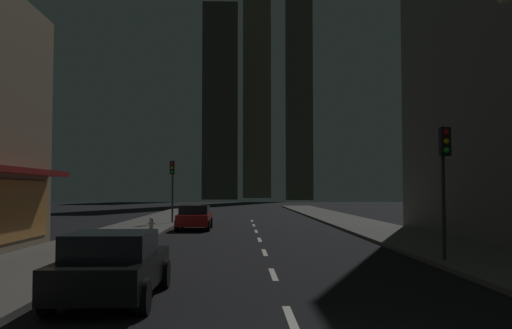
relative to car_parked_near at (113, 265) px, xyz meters
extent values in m
cube|color=black|center=(3.60, 27.03, -0.79)|extent=(78.00, 136.00, 0.10)
cube|color=#605E59|center=(10.60, 27.03, -0.67)|extent=(4.00, 76.00, 0.15)
cube|color=#605E59|center=(-3.40, 27.03, -0.67)|extent=(4.00, 76.00, 0.15)
cube|color=silver|center=(3.60, -1.77, -0.73)|extent=(0.16, 2.20, 0.01)
cube|color=silver|center=(3.60, 3.43, -0.73)|extent=(0.16, 2.20, 0.01)
cube|color=silver|center=(3.60, 8.63, -0.73)|extent=(0.16, 2.20, 0.01)
cube|color=silver|center=(3.60, 13.83, -0.73)|extent=(0.16, 2.20, 0.01)
cube|color=silver|center=(3.60, 19.03, -0.73)|extent=(0.16, 2.20, 0.01)
cube|color=silver|center=(3.60, 24.23, -0.73)|extent=(0.16, 2.20, 0.01)
cube|color=silver|center=(3.60, 29.43, -0.73)|extent=(0.16, 2.20, 0.01)
cube|color=#3A372B|center=(-2.38, 126.97, 24.33)|extent=(8.93, 7.95, 50.15)
cube|color=brown|center=(7.81, 153.79, 36.71)|extent=(8.45, 7.64, 74.91)
cube|color=#484436|center=(17.01, 118.11, 38.68)|extent=(6.11, 5.42, 78.84)
cube|color=black|center=(0.00, 0.05, -0.13)|extent=(1.80, 4.20, 0.65)
cube|color=black|center=(0.00, -0.15, 0.43)|extent=(1.64, 2.00, 0.55)
cylinder|color=black|center=(-0.88, 1.45, -0.40)|extent=(0.22, 0.68, 0.68)
cylinder|color=black|center=(0.88, 1.45, -0.40)|extent=(0.22, 0.68, 0.68)
cylinder|color=black|center=(-0.88, -1.35, -0.40)|extent=(0.22, 0.68, 0.68)
cylinder|color=black|center=(0.88, -1.35, -0.40)|extent=(0.22, 0.68, 0.68)
sphere|color=white|center=(-0.55, 2.10, -0.08)|extent=(0.18, 0.18, 0.18)
sphere|color=white|center=(0.55, 2.10, -0.08)|extent=(0.18, 0.18, 0.18)
cube|color=#B21919|center=(0.00, 20.48, -0.13)|extent=(1.80, 4.20, 0.65)
cube|color=black|center=(0.00, 20.28, 0.43)|extent=(1.64, 2.00, 0.55)
cylinder|color=black|center=(-0.88, 21.88, -0.40)|extent=(0.22, 0.68, 0.68)
cylinder|color=black|center=(0.88, 21.88, -0.40)|extent=(0.22, 0.68, 0.68)
cylinder|color=black|center=(-0.88, 19.08, -0.40)|extent=(0.22, 0.68, 0.68)
cylinder|color=black|center=(0.88, 19.08, -0.40)|extent=(0.22, 0.68, 0.68)
sphere|color=white|center=(-0.55, 22.53, -0.08)|extent=(0.18, 0.18, 0.18)
sphere|color=white|center=(0.55, 22.53, -0.08)|extent=(0.18, 0.18, 0.18)
cylinder|color=#B2B2B2|center=(-2.30, 19.03, -0.32)|extent=(0.22, 0.22, 0.55)
sphere|color=#B2B2B2|center=(-2.30, 19.03, -0.04)|extent=(0.21, 0.21, 0.21)
cylinder|color=#B2B2B2|center=(-2.30, 19.03, -0.56)|extent=(0.30, 0.30, 0.06)
cylinder|color=#B2B2B2|center=(-2.46, 19.03, -0.29)|extent=(0.10, 0.10, 0.10)
cylinder|color=#B2B2B2|center=(-2.14, 19.03, -0.29)|extent=(0.10, 0.10, 0.10)
cylinder|color=#2D2D2D|center=(9.10, 5.31, 1.51)|extent=(0.12, 0.12, 4.20)
cube|color=black|center=(9.10, 5.11, 3.11)|extent=(0.32, 0.24, 0.90)
sphere|color=red|center=(9.10, 4.98, 3.39)|extent=(0.18, 0.18, 0.18)
sphere|color=#F2B20C|center=(9.10, 4.98, 3.11)|extent=(0.18, 0.18, 0.18)
sphere|color=#19D833|center=(9.10, 4.98, 2.83)|extent=(0.18, 0.18, 0.18)
cylinder|color=#2D2D2D|center=(-1.90, 25.25, 1.51)|extent=(0.12, 0.12, 4.20)
cube|color=black|center=(-1.90, 25.05, 3.11)|extent=(0.32, 0.24, 0.90)
sphere|color=red|center=(-1.90, 24.92, 3.39)|extent=(0.18, 0.18, 0.18)
sphere|color=#F2B20C|center=(-1.90, 24.92, 3.11)|extent=(0.18, 0.18, 0.18)
sphere|color=#19D833|center=(-1.90, 24.92, 2.83)|extent=(0.18, 0.18, 0.18)
camera|label=1|loc=(2.68, -11.54, 1.59)|focal=37.87mm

